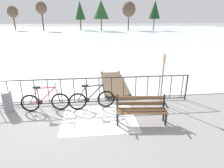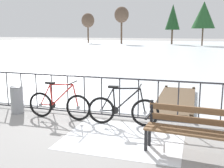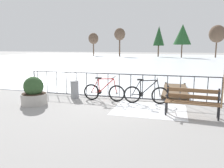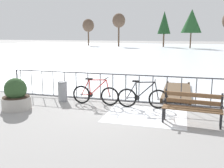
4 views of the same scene
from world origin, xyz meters
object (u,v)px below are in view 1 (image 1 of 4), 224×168
Objects in this scene: bicycle_second at (92,99)px; park_bench at (141,107)px; trash_bin at (8,102)px; oar_upright at (163,76)px; bicycle_near_railing at (45,101)px.

bicycle_second reaches higher than park_bench.
bicycle_second is 1.04× the size of park_bench.
bicycle_second is 2.33× the size of trash_bin.
park_bench is 1.74m from oar_upright.
trash_bin is at bearing 178.11° from bicycle_second.
park_bench is at bearing -18.43° from bicycle_near_railing.
trash_bin is (-4.58, 1.20, -0.14)m from park_bench.
oar_upright is (1.09, 1.20, 0.63)m from park_bench.
oar_upright is (5.67, 0.00, 0.76)m from trash_bin.
park_bench is at bearing -132.37° from oar_upright.
bicycle_near_railing is 0.86× the size of oar_upright.
oar_upright is at bearing 2.16° from bicycle_second.
oar_upright is at bearing 47.63° from park_bench.
trash_bin is at bearing -179.99° from oar_upright.
bicycle_second is 3.01m from trash_bin.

